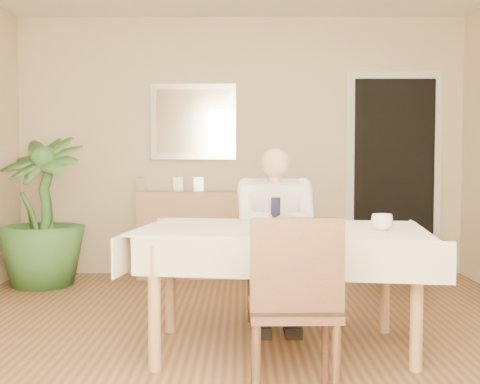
{
  "coord_description": "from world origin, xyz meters",
  "views": [
    {
      "loc": [
        0.01,
        -3.62,
        1.16
      ],
      "look_at": [
        0.0,
        0.35,
        0.95
      ],
      "focal_mm": 45.0,
      "sensor_mm": 36.0,
      "label": 1
    }
  ],
  "objects_px": {
    "chair_near": "(295,299)",
    "chair_far": "(273,249)",
    "seated_man": "(276,227)",
    "coffee_mug": "(382,222)",
    "dining_table": "(281,241)",
    "sideboard": "(192,234)",
    "potted_palm": "(42,211)"
  },
  "relations": [
    {
      "from": "chair_near",
      "to": "chair_far",
      "type": "bearing_deg",
      "value": 88.97
    },
    {
      "from": "chair_near",
      "to": "seated_man",
      "type": "bearing_deg",
      "value": 89.03
    },
    {
      "from": "dining_table",
      "to": "chair_near",
      "type": "height_order",
      "value": "chair_near"
    },
    {
      "from": "coffee_mug",
      "to": "potted_palm",
      "type": "xyz_separation_m",
      "value": [
        -2.66,
        2.03,
        -0.11
      ]
    },
    {
      "from": "coffee_mug",
      "to": "potted_palm",
      "type": "height_order",
      "value": "potted_palm"
    },
    {
      "from": "chair_far",
      "to": "seated_man",
      "type": "xyz_separation_m",
      "value": [
        -0.0,
        -0.29,
        0.2
      ]
    },
    {
      "from": "dining_table",
      "to": "chair_far",
      "type": "xyz_separation_m",
      "value": [
        -0.0,
        0.88,
        -0.18
      ]
    },
    {
      "from": "chair_near",
      "to": "coffee_mug",
      "type": "distance_m",
      "value": 0.93
    },
    {
      "from": "chair_far",
      "to": "coffee_mug",
      "type": "height_order",
      "value": "chair_far"
    },
    {
      "from": "sideboard",
      "to": "coffee_mug",
      "type": "bearing_deg",
      "value": -63.13
    },
    {
      "from": "coffee_mug",
      "to": "chair_near",
      "type": "bearing_deg",
      "value": -129.75
    },
    {
      "from": "coffee_mug",
      "to": "sideboard",
      "type": "height_order",
      "value": "sideboard"
    },
    {
      "from": "chair_far",
      "to": "potted_palm",
      "type": "xyz_separation_m",
      "value": [
        -2.08,
        0.99,
        0.2
      ]
    },
    {
      "from": "seated_man",
      "to": "chair_far",
      "type": "bearing_deg",
      "value": 90.0
    },
    {
      "from": "dining_table",
      "to": "chair_near",
      "type": "xyz_separation_m",
      "value": [
        0.01,
        -0.84,
        -0.16
      ]
    },
    {
      "from": "potted_palm",
      "to": "chair_near",
      "type": "bearing_deg",
      "value": -52.32
    },
    {
      "from": "chair_near",
      "to": "seated_man",
      "type": "height_order",
      "value": "seated_man"
    },
    {
      "from": "seated_man",
      "to": "coffee_mug",
      "type": "height_order",
      "value": "seated_man"
    },
    {
      "from": "potted_palm",
      "to": "chair_far",
      "type": "bearing_deg",
      "value": -25.49
    },
    {
      "from": "sideboard",
      "to": "potted_palm",
      "type": "distance_m",
      "value": 1.44
    },
    {
      "from": "chair_far",
      "to": "potted_palm",
      "type": "bearing_deg",
      "value": 153.25
    },
    {
      "from": "dining_table",
      "to": "chair_far",
      "type": "height_order",
      "value": "chair_far"
    },
    {
      "from": "chair_far",
      "to": "potted_palm",
      "type": "distance_m",
      "value": 2.31
    },
    {
      "from": "chair_far",
      "to": "seated_man",
      "type": "bearing_deg",
      "value": -91.26
    },
    {
      "from": "chair_near",
      "to": "potted_palm",
      "type": "relative_size",
      "value": 0.65
    },
    {
      "from": "dining_table",
      "to": "coffee_mug",
      "type": "distance_m",
      "value": 0.61
    },
    {
      "from": "chair_far",
      "to": "potted_palm",
      "type": "relative_size",
      "value": 0.63
    },
    {
      "from": "dining_table",
      "to": "sideboard",
      "type": "distance_m",
      "value": 2.43
    },
    {
      "from": "dining_table",
      "to": "chair_near",
      "type": "bearing_deg",
      "value": -81.14
    },
    {
      "from": "chair_near",
      "to": "sideboard",
      "type": "distance_m",
      "value": 3.23
    },
    {
      "from": "seated_man",
      "to": "coffee_mug",
      "type": "xyz_separation_m",
      "value": [
        0.57,
        -0.75,
        0.11
      ]
    },
    {
      "from": "dining_table",
      "to": "chair_far",
      "type": "relative_size",
      "value": 2.13
    }
  ]
}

